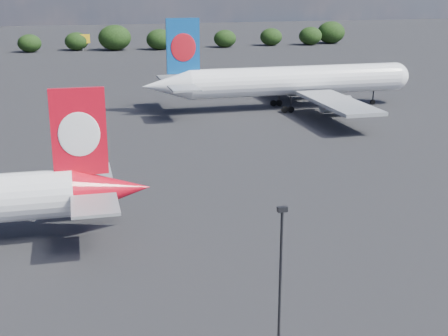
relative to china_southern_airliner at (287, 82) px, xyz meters
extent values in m
plane|color=black|center=(-43.85, -11.15, -5.13)|extent=(500.00, 500.00, 0.00)
cone|color=red|center=(-36.69, -51.85, -0.70)|extent=(7.20, 4.60, 4.44)
cube|color=red|center=(-39.35, -51.79, 4.98)|extent=(4.89, 0.56, 7.98)
ellipsoid|color=white|center=(-39.35, -52.05, 4.82)|extent=(3.73, 0.26, 4.08)
ellipsoid|color=white|center=(-39.34, -51.52, 4.82)|extent=(3.73, 0.26, 4.08)
cube|color=#94979B|center=(-38.57, -56.69, -0.34)|extent=(4.11, 5.41, 0.27)
cube|color=#94979B|center=(-38.35, -46.93, -0.34)|extent=(4.11, 5.41, 0.27)
cylinder|color=white|center=(1.81, -0.01, 0.17)|extent=(40.33, 5.53, 5.30)
sphere|color=white|center=(21.95, -0.12, 0.17)|extent=(5.33, 5.33, 5.30)
cone|color=white|center=(-22.58, 0.13, 0.17)|extent=(8.51, 5.35, 5.30)
cube|color=#0D478F|center=(-19.40, 0.11, 6.95)|extent=(5.84, 0.56, 9.54)
ellipsoid|color=red|center=(-19.40, -0.21, 6.76)|extent=(4.46, 0.24, 4.88)
ellipsoid|color=red|center=(-19.40, 0.43, 6.76)|extent=(4.46, 0.24, 4.88)
cube|color=#94979B|center=(-20.50, -5.72, 0.59)|extent=(4.81, 6.39, 0.32)
cube|color=#94979B|center=(-20.43, 5.95, 0.59)|extent=(4.81, 6.39, 0.32)
cube|color=#94979B|center=(3.85, -13.81, -1.53)|extent=(7.01, 21.25, 0.58)
cube|color=#94979B|center=(4.01, 13.76, -1.53)|extent=(7.01, 21.25, 0.58)
cylinder|color=#94979B|center=(6.00, -8.52, -2.91)|extent=(5.32, 2.89, 2.86)
cube|color=#94979B|center=(6.00, -8.52, -2.17)|extent=(2.33, 0.33, 1.27)
cylinder|color=#94979B|center=(6.10, 8.45, -2.91)|extent=(5.32, 2.89, 2.86)
cube|color=#94979B|center=(6.10, 8.45, -2.17)|extent=(2.33, 0.33, 1.27)
cylinder|color=black|center=(-0.33, -3.18, -3.54)|extent=(0.30, 0.30, 2.65)
cylinder|color=black|center=(-0.33, -3.18, -4.55)|extent=(1.17, 0.48, 1.17)
cylinder|color=black|center=(-1.50, -3.17, -4.55)|extent=(1.17, 0.48, 1.17)
cylinder|color=black|center=(-0.30, 3.18, -3.54)|extent=(0.30, 0.30, 2.65)
cylinder|color=black|center=(-0.30, 3.18, -4.55)|extent=(1.17, 0.48, 1.17)
cylinder|color=black|center=(-1.46, 3.19, -4.55)|extent=(1.17, 0.48, 1.17)
cylinder|color=black|center=(17.71, -0.10, -3.60)|extent=(0.26, 0.26, 2.65)
cylinder|color=black|center=(17.71, -0.10, -4.66)|extent=(0.96, 0.38, 0.95)
cylinder|color=black|center=(-29.59, -77.88, 0.44)|extent=(0.16, 0.16, 11.14)
cube|color=black|center=(-29.59, -77.88, 6.16)|extent=(0.55, 0.30, 0.28)
cube|color=yellow|center=(-31.85, 110.85, -1.13)|extent=(5.00, 0.30, 3.00)
cylinder|color=gray|center=(-31.85, 110.85, -3.88)|extent=(0.30, 0.30, 2.50)
ellipsoid|color=black|center=(-49.01, 110.54, -2.17)|extent=(7.70, 6.52, 5.93)
ellipsoid|color=black|center=(-33.76, 112.52, -2.08)|extent=(7.95, 6.73, 6.12)
ellipsoid|color=black|center=(-21.15, 109.41, -0.88)|extent=(11.08, 9.37, 8.52)
ellipsoid|color=black|center=(-6.21, 107.28, -1.63)|extent=(9.12, 7.72, 7.02)
ellipsoid|color=black|center=(2.50, 112.69, -1.71)|extent=(8.92, 7.54, 6.86)
ellipsoid|color=black|center=(17.42, 108.94, -2.04)|extent=(8.05, 6.81, 6.19)
ellipsoid|color=black|center=(35.30, 110.77, -2.00)|extent=(8.15, 6.90, 6.27)
ellipsoid|color=black|center=(49.99, 109.18, -1.84)|extent=(8.58, 7.26, 6.60)
ellipsoid|color=black|center=(59.67, 112.52, -1.05)|extent=(10.63, 9.00, 8.18)
camera|label=1|loc=(-40.80, -107.62, 18.08)|focal=50.00mm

